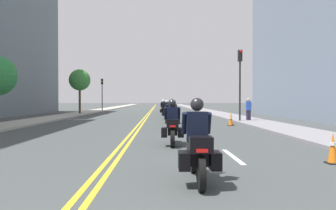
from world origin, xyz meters
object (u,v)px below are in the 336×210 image
at_px(motorcycle_3, 172,114).
at_px(motorcycle_4, 167,111).
at_px(motorcycle_5, 163,109).
at_px(motorcycle_7, 164,107).
at_px(traffic_cone_2, 333,148).
at_px(traffic_cone_0, 231,120).
at_px(motorcycle_2, 172,117).
at_px(street_tree_1, 80,80).
at_px(motorcycle_1, 172,127).
at_px(traffic_light_far, 102,89).
at_px(traffic_cone_1, 231,118).
at_px(motorcycle_0, 198,148).
at_px(motorcycle_6, 166,108).
at_px(pedestrian_0, 248,109).
at_px(traffic_light_near, 240,73).

bearing_deg(motorcycle_3, motorcycle_4, 95.41).
xyz_separation_m(motorcycle_5, motorcycle_7, (0.18, 10.41, 0.01)).
xyz_separation_m(motorcycle_5, traffic_cone_2, (3.89, -24.72, -0.27)).
bearing_deg(traffic_cone_0, motorcycle_7, 99.26).
xyz_separation_m(motorcycle_2, motorcycle_4, (-0.05, 9.94, -0.01)).
bearing_deg(street_tree_1, motorcycle_5, -17.35).
bearing_deg(motorcycle_1, traffic_cone_2, -39.74).
distance_m(traffic_light_far, street_tree_1, 10.80).
relative_size(motorcycle_7, traffic_cone_1, 2.60).
distance_m(motorcycle_4, traffic_cone_2, 19.44).
bearing_deg(motorcycle_4, traffic_light_far, 117.72).
bearing_deg(motorcycle_0, motorcycle_5, 91.43).
bearing_deg(motorcycle_6, motorcycle_2, -92.26).
height_order(motorcycle_3, traffic_cone_0, motorcycle_3).
relative_size(motorcycle_3, pedestrian_0, 1.31).
bearing_deg(motorcycle_2, motorcycle_6, 86.28).
xyz_separation_m(motorcycle_0, motorcycle_5, (-0.31, 26.45, -0.00)).
height_order(motorcycle_3, traffic_cone_2, motorcycle_3).
bearing_deg(street_tree_1, traffic_light_near, -41.33).
bearing_deg(traffic_cone_2, motorcycle_5, 98.93).
xyz_separation_m(motorcycle_5, traffic_cone_0, (3.99, -12.91, -0.29)).
bearing_deg(motorcycle_1, motorcycle_0, -85.23).
bearing_deg(motorcycle_4, traffic_light_near, -36.46).
bearing_deg(street_tree_1, motorcycle_3, -55.20).
bearing_deg(traffic_light_far, motorcycle_4, -65.40).
xyz_separation_m(motorcycle_2, motorcycle_7, (-0.06, 25.99, -0.01)).
bearing_deg(motorcycle_3, traffic_cone_2, -72.91).
distance_m(motorcycle_7, pedestrian_0, 20.53).
height_order(traffic_cone_0, traffic_cone_2, traffic_cone_2).
relative_size(motorcycle_7, street_tree_1, 0.43).
bearing_deg(motorcycle_4, pedestrian_0, -28.16).
distance_m(motorcycle_5, motorcycle_6, 5.22).
relative_size(traffic_cone_2, pedestrian_0, 0.45).
height_order(motorcycle_4, pedestrian_0, pedestrian_0).
distance_m(motorcycle_7, traffic_light_near, 21.13).
bearing_deg(traffic_light_near, motorcycle_0, -106.86).
bearing_deg(traffic_cone_2, traffic_cone_0, 89.51).
height_order(motorcycle_1, motorcycle_2, motorcycle_2).
distance_m(motorcycle_1, motorcycle_4, 15.68).
xyz_separation_m(motorcycle_4, pedestrian_0, (5.94, -3.61, 0.24)).
xyz_separation_m(motorcycle_0, motorcycle_4, (-0.12, 20.81, -0.00)).
distance_m(motorcycle_5, street_tree_1, 10.10).
height_order(motorcycle_1, traffic_cone_2, motorcycle_1).
bearing_deg(pedestrian_0, traffic_light_far, 112.78).
relative_size(traffic_light_far, pedestrian_0, 2.68).
height_order(motorcycle_7, pedestrian_0, pedestrian_0).
xyz_separation_m(motorcycle_3, traffic_light_far, (-9.05, 24.56, 2.56)).
relative_size(traffic_cone_2, traffic_light_near, 0.15).
relative_size(motorcycle_5, traffic_cone_2, 2.70).
xyz_separation_m(motorcycle_0, traffic_cone_0, (3.68, 13.54, -0.29)).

